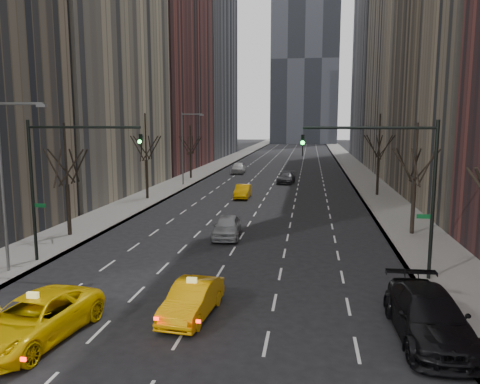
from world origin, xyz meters
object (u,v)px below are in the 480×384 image
at_px(taxi_sedan, 192,300).
at_px(silver_sedan_ahead, 227,227).
at_px(taxi_suv, 34,319).
at_px(parked_suv_black, 429,316).

xyz_separation_m(taxi_sedan, silver_sedan_ahead, (-0.93, 13.48, 0.04)).
distance_m(taxi_sedan, silver_sedan_ahead, 13.52).
bearing_deg(taxi_suv, taxi_sedan, 37.12).
relative_size(taxi_suv, silver_sedan_ahead, 1.31).
bearing_deg(parked_suv_black, taxi_suv, -172.77).
height_order(taxi_suv, silver_sedan_ahead, taxi_suv).
height_order(silver_sedan_ahead, parked_suv_black, parked_suv_black).
distance_m(silver_sedan_ahead, parked_suv_black, 17.44).
distance_m(taxi_suv, taxi_sedan, 6.05).
relative_size(taxi_sedan, silver_sedan_ahead, 0.98).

